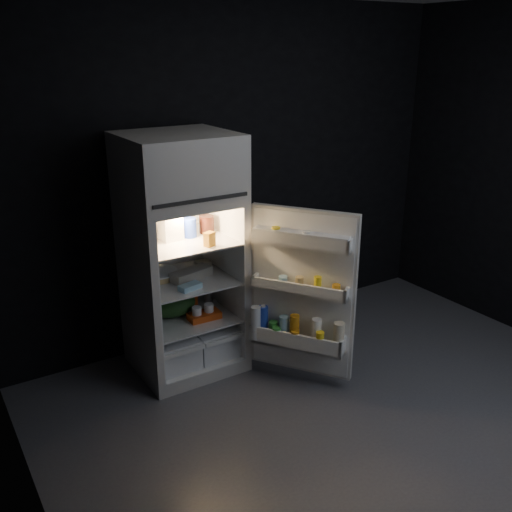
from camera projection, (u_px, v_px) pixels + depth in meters
floor at (368, 421)px, 3.77m from camera, size 4.00×3.40×0.00m
wall_back at (236, 174)px, 4.66m from camera, size 4.00×0.00×2.70m
wall_left at (22, 302)px, 2.30m from camera, size 0.00×3.40×2.70m
refrigerator at (180, 247)px, 4.14m from camera, size 0.76×0.71×1.78m
fridge_door at (300, 297)px, 3.99m from camera, size 0.57×0.70×1.22m
milk_jug at (170, 223)px, 4.05m from camera, size 0.15×0.15×0.24m
mayo_jar at (190, 228)px, 4.12m from camera, size 0.11×0.11×0.14m
jam_jar at (207, 224)px, 4.22m from camera, size 0.11×0.11×0.13m
amber_bottle at (141, 228)px, 3.98m from camera, size 0.09×0.09×0.22m
small_carton at (209, 239)px, 3.94m from camera, size 0.09×0.08×0.10m
egg_carton at (191, 274)px, 4.17m from camera, size 0.34×0.19×0.07m
pie at (157, 275)px, 4.20m from camera, size 0.35×0.35×0.04m
flat_package at (190, 287)px, 3.99m from camera, size 0.17×0.11×0.04m
wrapped_pkg at (203, 264)px, 4.39m from camera, size 0.12×0.10×0.05m
produce_bag at (172, 303)px, 4.26m from camera, size 0.45×0.43×0.20m
yogurt_tray at (204, 316)px, 4.23m from camera, size 0.24×0.14×0.05m
small_can_red at (194, 301)px, 4.43m from camera, size 0.08×0.08×0.09m
small_can_silver at (208, 296)px, 4.51m from camera, size 0.06×0.06×0.09m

